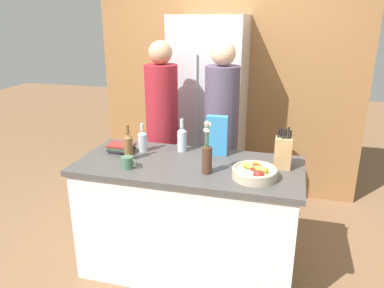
# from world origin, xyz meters

# --- Properties ---
(ground_plane) EXTENTS (14.00, 14.00, 0.00)m
(ground_plane) POSITION_xyz_m (0.00, 0.00, 0.00)
(ground_plane) COLOR brown
(kitchen_island) EXTENTS (1.65, 0.75, 0.90)m
(kitchen_island) POSITION_xyz_m (0.00, 0.00, 0.45)
(kitchen_island) COLOR silver
(kitchen_island) RESTS_ON ground_plane
(back_wall_wood) EXTENTS (2.85, 0.12, 2.60)m
(back_wall_wood) POSITION_xyz_m (0.00, 1.57, 1.30)
(back_wall_wood) COLOR olive
(back_wall_wood) RESTS_ON ground_plane
(refrigerator) EXTENTS (0.71, 0.63, 1.94)m
(refrigerator) POSITION_xyz_m (-0.13, 1.21, 0.97)
(refrigerator) COLOR #B7B7BC
(refrigerator) RESTS_ON ground_plane
(fruit_bowl) EXTENTS (0.30, 0.30, 0.10)m
(fruit_bowl) POSITION_xyz_m (0.50, -0.13, 0.94)
(fruit_bowl) COLOR tan
(fruit_bowl) RESTS_ON kitchen_island
(knife_block) EXTENTS (0.12, 0.10, 0.31)m
(knife_block) POSITION_xyz_m (0.66, 0.10, 1.02)
(knife_block) COLOR tan
(knife_block) RESTS_ON kitchen_island
(flower_vase) EXTENTS (0.07, 0.07, 0.37)m
(flower_vase) POSITION_xyz_m (0.17, -0.13, 1.04)
(flower_vase) COLOR #4C2D1E
(flower_vase) RESTS_ON kitchen_island
(cereal_box) EXTENTS (0.17, 0.07, 0.31)m
(cereal_box) POSITION_xyz_m (0.16, 0.24, 1.06)
(cereal_box) COLOR teal
(cereal_box) RESTS_ON kitchen_island
(coffee_mug) EXTENTS (0.12, 0.09, 0.08)m
(coffee_mug) POSITION_xyz_m (-0.39, -0.20, 0.94)
(coffee_mug) COLOR #42664C
(coffee_mug) RESTS_ON kitchen_island
(book_stack) EXTENTS (0.20, 0.15, 0.07)m
(book_stack) POSITION_xyz_m (-0.58, 0.09, 0.94)
(book_stack) COLOR #232328
(book_stack) RESTS_ON kitchen_island
(bottle_oil) EXTENTS (0.07, 0.07, 0.23)m
(bottle_oil) POSITION_xyz_m (-0.43, 0.16, 0.99)
(bottle_oil) COLOR #B2BCC1
(bottle_oil) RESTS_ON kitchen_island
(bottle_vinegar) EXTENTS (0.07, 0.07, 0.26)m
(bottle_vinegar) POSITION_xyz_m (-0.12, 0.24, 1.01)
(bottle_vinegar) COLOR #B2BCC1
(bottle_vinegar) RESTS_ON kitchen_island
(bottle_wine) EXTENTS (0.07, 0.07, 0.27)m
(bottle_wine) POSITION_xyz_m (-0.46, -0.04, 1.01)
(bottle_wine) COLOR brown
(bottle_wine) RESTS_ON kitchen_island
(person_at_sink) EXTENTS (0.29, 0.29, 1.73)m
(person_at_sink) POSITION_xyz_m (-0.42, 0.60, 0.99)
(person_at_sink) COLOR #383842
(person_at_sink) RESTS_ON ground_plane
(person_in_blue) EXTENTS (0.29, 0.29, 1.74)m
(person_in_blue) POSITION_xyz_m (0.12, 0.60, 1.00)
(person_in_blue) COLOR #383842
(person_in_blue) RESTS_ON ground_plane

